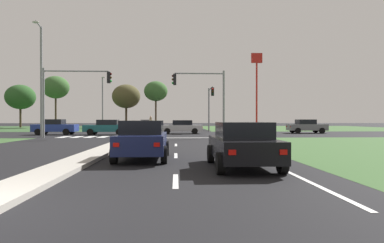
{
  "coord_description": "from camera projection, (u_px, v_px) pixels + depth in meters",
  "views": [
    {
      "loc": [
        3.52,
        -5.51,
        1.58
      ],
      "look_at": [
        5.23,
        31.06,
        1.33
      ],
      "focal_mm": 31.68,
      "sensor_mm": 36.0,
      "label": 1
    }
  ],
  "objects": [
    {
      "name": "ground_plane",
      "position": [
        143.0,
        134.0,
        35.32
      ],
      "size": [
        200.0,
        200.0,
        0.0
      ],
      "primitive_type": "plane",
      "color": "black"
    },
    {
      "name": "grass_verge_far_left",
      "position": [
        9.0,
        128.0,
        58.6
      ],
      "size": [
        35.0,
        35.0,
        0.01
      ],
      "primitive_type": "cube",
      "color": "#2D4C28",
      "rests_on": "ground"
    },
    {
      "name": "grass_verge_far_right",
      "position": [
        298.0,
        128.0,
        60.99
      ],
      "size": [
        35.0,
        35.0,
        0.01
      ],
      "primitive_type": "cube",
      "color": "#385B2D",
      "rests_on": "ground"
    },
    {
      "name": "median_island_near",
      "position": [
        103.0,
        150.0,
        16.34
      ],
      "size": [
        1.2,
        22.0,
        0.14
      ],
      "primitive_type": "cube",
      "color": "#ADA89E",
      "rests_on": "ground"
    },
    {
      "name": "median_island_far",
      "position": [
        156.0,
        128.0,
        60.29
      ],
      "size": [
        1.2,
        36.0,
        0.14
      ],
      "primitive_type": "cube",
      "color": "gray",
      "rests_on": "ground"
    },
    {
      "name": "lane_dash_near",
      "position": [
        176.0,
        181.0,
        8.62
      ],
      "size": [
        0.14,
        2.0,
        0.01
      ],
      "primitive_type": "cube",
      "color": "silver",
      "rests_on": "ground"
    },
    {
      "name": "lane_dash_second",
      "position": [
        176.0,
        156.0,
        14.62
      ],
      "size": [
        0.14,
        2.0,
        0.01
      ],
      "primitive_type": "cube",
      "color": "silver",
      "rests_on": "ground"
    },
    {
      "name": "lane_dash_third",
      "position": [
        176.0,
        145.0,
        20.61
      ],
      "size": [
        0.14,
        2.0,
        0.01
      ],
      "primitive_type": "cube",
      "color": "silver",
      "rests_on": "ground"
    },
    {
      "name": "edge_line_right",
      "position": [
        240.0,
        149.0,
        17.66
      ],
      "size": [
        0.14,
        24.0,
        0.01
      ],
      "primitive_type": "cube",
      "color": "silver",
      "rests_on": "ground"
    },
    {
      "name": "stop_bar_near",
      "position": [
        180.0,
        138.0,
        28.51
      ],
      "size": [
        6.4,
        0.5,
        0.01
      ],
      "primitive_type": "cube",
      "color": "silver",
      "rests_on": "ground"
    },
    {
      "name": "crosswalk_bar_near",
      "position": [
        64.0,
        137.0,
        29.83
      ],
      "size": [
        0.7,
        2.8,
        0.01
      ],
      "primitive_type": "cube",
      "color": "silver",
      "rests_on": "ground"
    },
    {
      "name": "crosswalk_bar_second",
      "position": [
        77.0,
        137.0,
        29.88
      ],
      "size": [
        0.7,
        2.8,
        0.01
      ],
      "primitive_type": "cube",
      "color": "silver",
      "rests_on": "ground"
    },
    {
      "name": "crosswalk_bar_third",
      "position": [
        90.0,
        137.0,
        29.94
      ],
      "size": [
        0.7,
        2.8,
        0.01
      ],
      "primitive_type": "cube",
      "color": "silver",
      "rests_on": "ground"
    },
    {
      "name": "crosswalk_bar_fourth",
      "position": [
        103.0,
        137.0,
        29.99
      ],
      "size": [
        0.7,
        2.8,
        0.01
      ],
      "primitive_type": "cube",
      "color": "silver",
      "rests_on": "ground"
    },
    {
      "name": "crosswalk_bar_fifth",
      "position": [
        116.0,
        137.0,
        30.04
      ],
      "size": [
        0.7,
        2.8,
        0.01
      ],
      "primitive_type": "cube",
      "color": "silver",
      "rests_on": "ground"
    },
    {
      "name": "crosswalk_bar_sixth",
      "position": [
        129.0,
        137.0,
        30.1
      ],
      "size": [
        0.7,
        2.8,
        0.01
      ],
      "primitive_type": "cube",
      "color": "silver",
      "rests_on": "ground"
    },
    {
      "name": "crosswalk_bar_seventh",
      "position": [
        142.0,
        137.0,
        30.15
      ],
      "size": [
        0.7,
        2.8,
        0.01
      ],
      "primitive_type": "cube",
      "color": "silver",
      "rests_on": "ground"
    },
    {
      "name": "car_black_near",
      "position": [
        243.0,
        144.0,
        10.98
      ],
      "size": [
        2.02,
        4.22,
        1.48
      ],
      "color": "black",
      "rests_on": "ground"
    },
    {
      "name": "car_maroon_second",
      "position": [
        145.0,
        124.0,
        63.74
      ],
      "size": [
        2.05,
        4.62,
        1.47
      ],
      "rotation": [
        0.0,
        0.0,
        3.14
      ],
      "color": "maroon",
      "rests_on": "ground"
    },
    {
      "name": "car_teal_fourth",
      "position": [
        107.0,
        127.0,
        34.16
      ],
      "size": [
        4.43,
        1.99,
        1.53
      ],
      "rotation": [
        0.0,
        0.0,
        1.57
      ],
      "color": "#19565B",
      "rests_on": "ground"
    },
    {
      "name": "car_blue_fifth",
      "position": [
        55.0,
        127.0,
        34.35
      ],
      "size": [
        4.31,
        2.01,
        1.57
      ],
      "rotation": [
        0.0,
        0.0,
        -1.57
      ],
      "color": "navy",
      "rests_on": "ground"
    },
    {
      "name": "car_navy_sixth",
      "position": [
        143.0,
        140.0,
        13.23
      ],
      "size": [
        1.98,
        4.17,
        1.53
      ],
      "color": "#161E47",
      "rests_on": "ground"
    },
    {
      "name": "car_silver_seventh",
      "position": [
        181.0,
        127.0,
        36.69
      ],
      "size": [
        4.59,
        2.08,
        1.47
      ],
      "rotation": [
        0.0,
        0.0,
        1.57
      ],
      "color": "#B7B7BC",
      "rests_on": "ground"
    },
    {
      "name": "car_grey_eighth",
      "position": [
        307.0,
        126.0,
        37.95
      ],
      "size": [
        4.27,
        1.94,
        1.54
      ],
      "rotation": [
        0.0,
        0.0,
        -1.57
      ],
      "color": "slate",
      "rests_on": "ground"
    },
    {
      "name": "traffic_signal_near_right",
      "position": [
        205.0,
        92.0,
        28.98
      ],
      "size": [
        4.55,
        0.32,
        5.75
      ],
      "color": "gray",
      "rests_on": "ground"
    },
    {
      "name": "traffic_signal_far_right",
      "position": [
        210.0,
        101.0,
        40.56
      ],
      "size": [
        0.32,
        4.63,
        5.45
      ],
      "color": "gray",
      "rests_on": "ground"
    },
    {
      "name": "traffic_signal_near_left",
      "position": [
        69.0,
        89.0,
        28.44
      ],
      "size": [
        5.77,
        0.32,
        5.88
      ],
      "color": "gray",
      "rests_on": "ground"
    },
    {
      "name": "street_lamp_second",
      "position": [
        41.0,
        75.0,
        29.06
      ],
      "size": [
        0.77,
        2.34,
        9.58
      ],
      "color": "gray",
      "rests_on": "ground"
    },
    {
      "name": "street_lamp_third",
      "position": [
        103.0,
        100.0,
        53.38
      ],
      "size": [
        0.89,
        2.09,
        8.18
      ],
      "color": "gray",
      "rests_on": "ground"
    },
    {
      "name": "pedestrian_at_median",
      "position": [
        151.0,
        121.0,
        45.9
      ],
      "size": [
        0.34,
        0.34,
        1.88
      ],
      "rotation": [
        0.0,
        0.0,
        0.4
      ],
      "color": "maroon",
      "rests_on": "median_island_far"
    },
    {
      "name": "fastfood_pole_sign",
      "position": [
        257.0,
        74.0,
        55.29
      ],
      "size": [
        1.8,
        0.4,
        12.38
      ],
      "color": "red",
      "rests_on": "ground"
    },
    {
      "name": "treeline_near",
      "position": [
        20.0,
        97.0,
        63.85
      ],
      "size": [
        5.45,
        5.45,
        8.08
      ],
      "color": "#423323",
      "rests_on": "ground"
    },
    {
      "name": "treeline_second",
      "position": [
        56.0,
        87.0,
        62.21
      ],
      "size": [
        4.86,
        4.86,
        9.52
      ],
      "color": "#423323",
      "rests_on": "ground"
    },
    {
      "name": "treeline_third",
      "position": [
        126.0,
        96.0,
        64.39
      ],
      "size": [
        5.33,
        5.33,
        8.2
      ],
      "color": "#423323",
      "rests_on": "ground"
    },
    {
      "name": "treeline_fourth",
      "position": [
        156.0,
        91.0,
        61.99
      ],
      "size": [
        4.3,
        4.3,
        8.54
      ],
      "color": "#423323",
      "rests_on": "ground"
    }
  ]
}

